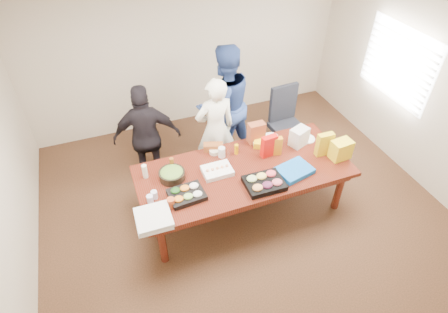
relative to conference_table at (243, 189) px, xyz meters
name	(u,v)px	position (x,y,z in m)	size (l,w,h in m)	color
floor	(242,208)	(0.00, 0.00, -0.39)	(5.50, 5.00, 0.02)	#47301E
ceiling	(251,19)	(0.00, 0.00, 2.33)	(5.50, 5.00, 0.02)	white
wall_back	(187,50)	(0.00, 2.50, 0.98)	(5.50, 0.04, 2.70)	beige
wall_right	(425,91)	(2.75, 0.00, 0.98)	(0.04, 5.00, 2.70)	beige
window_panel	(398,64)	(2.72, 0.60, 1.12)	(0.03, 1.40, 1.10)	white
window_blinds	(395,64)	(2.68, 0.60, 1.12)	(0.04, 1.36, 1.00)	beige
conference_table	(243,189)	(0.00, 0.00, 0.00)	(2.80, 1.20, 0.75)	#4C1C0F
office_chair	(288,126)	(1.15, 0.90, 0.18)	(0.57, 0.57, 1.12)	black
person_center	(215,129)	(-0.08, 0.88, 0.45)	(0.60, 0.39, 1.64)	white
person_right	(224,105)	(0.20, 1.26, 0.58)	(0.93, 0.72, 1.91)	navy
person_left	(147,137)	(-1.05, 1.06, 0.44)	(0.95, 0.40, 1.63)	black
veggie_tray	(187,195)	(-0.84, -0.20, 0.41)	(0.42, 0.33, 0.06)	black
fruit_tray	(264,183)	(0.11, -0.36, 0.41)	(0.48, 0.37, 0.07)	black
sheet_cake	(217,171)	(-0.35, 0.07, 0.41)	(0.38, 0.28, 0.07)	white
salad_bowl	(172,175)	(-0.92, 0.17, 0.43)	(0.33, 0.33, 0.11)	black
chip_bag_blue	(294,170)	(0.58, -0.28, 0.41)	(0.44, 0.33, 0.07)	blue
chip_bag_red	(269,146)	(0.42, 0.15, 0.53)	(0.22, 0.09, 0.31)	red
chip_bag_yellow	(324,144)	(1.13, -0.09, 0.54)	(0.22, 0.09, 0.34)	gold
chip_bag_orange	(275,146)	(0.51, 0.15, 0.51)	(0.18, 0.08, 0.27)	orange
mayo_jar	(222,152)	(-0.18, 0.35, 0.45)	(0.10, 0.10, 0.15)	white
mustard_bottle	(236,149)	(0.03, 0.34, 0.45)	(0.05, 0.05, 0.15)	#E79F00
dressing_bottle	(172,164)	(-0.88, 0.34, 0.46)	(0.06, 0.06, 0.18)	brown
ranch_bottle	(145,171)	(-1.23, 0.31, 0.47)	(0.07, 0.07, 0.20)	white
banana_bunch	(263,144)	(0.44, 0.35, 0.42)	(0.27, 0.15, 0.09)	yellow
bread_loaf	(213,147)	(-0.25, 0.52, 0.43)	(0.27, 0.12, 0.11)	brown
kraft_bag	(256,133)	(0.39, 0.49, 0.53)	(0.23, 0.13, 0.31)	brown
red_cup	(171,203)	(-1.05, -0.29, 0.44)	(0.09, 0.09, 0.12)	#B0441D
clear_cup_a	(150,199)	(-1.27, -0.14, 0.43)	(0.08, 0.08, 0.11)	silver
clear_cup_b	(154,195)	(-1.21, -0.09, 0.43)	(0.08, 0.08, 0.11)	silver
pizza_box_lower	(153,220)	(-1.30, -0.43, 0.40)	(0.39, 0.39, 0.05)	white
pizza_box_upper	(154,217)	(-1.29, -0.44, 0.44)	(0.39, 0.39, 0.05)	silver
plate_a	(307,139)	(1.10, 0.28, 0.38)	(0.24, 0.24, 0.01)	white
plate_b	(271,137)	(0.64, 0.50, 0.38)	(0.22, 0.22, 0.01)	white
dip_bowl_a	(258,144)	(0.38, 0.40, 0.40)	(0.15, 0.15, 0.06)	silver
dip_bowl_b	(214,152)	(-0.25, 0.45, 0.40)	(0.14, 0.14, 0.05)	beige
grocery_bag_white	(299,137)	(0.92, 0.22, 0.51)	(0.25, 0.18, 0.27)	silver
grocery_bag_yellow	(341,150)	(1.30, -0.23, 0.51)	(0.27, 0.19, 0.27)	yellow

